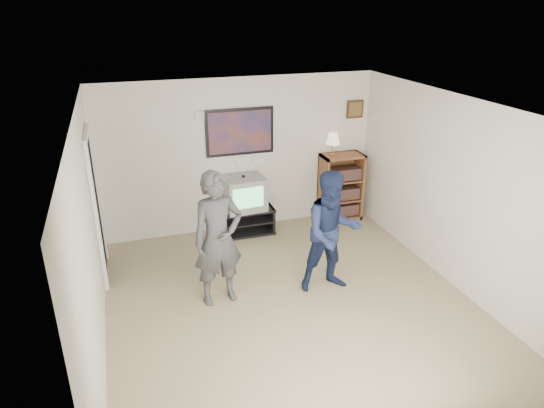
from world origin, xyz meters
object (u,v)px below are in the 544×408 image
media_stand (247,220)px  person_short (332,232)px  crt_television (244,193)px  person_tall (218,239)px  bookshelf (341,187)px

media_stand → person_short: size_ratio=0.54×
media_stand → person_short: person_short is taller
person_short → crt_television: bearing=112.0°
media_stand → crt_television: 0.49m
media_stand → crt_television: (-0.04, -0.00, 0.49)m
media_stand → person_tall: person_tall is taller
crt_television → person_tall: person_tall is taller
bookshelf → media_stand: bearing=-178.3°
media_stand → person_tall: size_ratio=0.50×
person_short → media_stand: bearing=111.0°
media_stand → bookshelf: size_ratio=0.75×
crt_television → person_short: (0.65, -1.95, 0.11)m
person_tall → person_short: (1.45, -0.17, -0.05)m
crt_television → person_short: size_ratio=0.39×
bookshelf → person_short: person_short is taller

